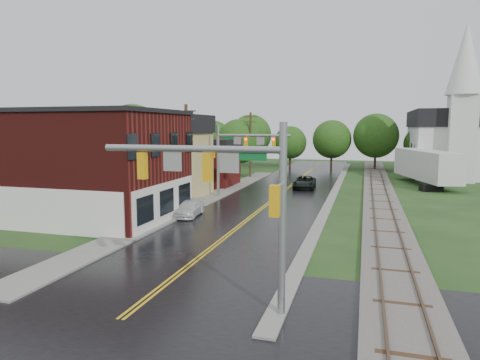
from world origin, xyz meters
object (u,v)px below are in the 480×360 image
at_px(semi_trailer, 426,165).
at_px(tree_left_c, 192,146).
at_px(tree_left_b, 133,138).
at_px(tree_left_e, 240,142).
at_px(traffic_signal_far, 239,148).
at_px(pickup_white, 189,209).
at_px(traffic_signal_near, 227,182).
at_px(tree_left_a, 62,147).
at_px(utility_pole_c, 250,144).
at_px(suv_dark, 305,182).
at_px(utility_pole_b, 187,153).
at_px(brick_building, 82,164).
at_px(church, 451,135).

bearing_deg(semi_trailer, tree_left_c, -175.11).
bearing_deg(tree_left_b, tree_left_e, 57.26).
relative_size(traffic_signal_far, tree_left_b, 0.76).
bearing_deg(tree_left_c, pickup_white, -67.82).
bearing_deg(traffic_signal_near, tree_left_a, 139.53).
bearing_deg(utility_pole_c, traffic_signal_near, -76.26).
bearing_deg(suv_dark, utility_pole_b, -125.43).
height_order(utility_pole_c, suv_dark, utility_pole_c).
relative_size(brick_building, tree_left_a, 1.65).
height_order(tree_left_e, semi_trailer, tree_left_e).
relative_size(tree_left_c, semi_trailer, 0.55).
bearing_deg(utility_pole_c, tree_left_e, 137.16).
relative_size(traffic_signal_far, utility_pole_b, 0.82).
distance_m(utility_pole_c, tree_left_c, 8.16).
height_order(utility_pole_b, suv_dark, utility_pole_b).
xyz_separation_m(utility_pole_c, semi_trailer, (22.30, -1.59, -2.25)).
bearing_deg(brick_building, utility_pole_b, 50.93).
distance_m(traffic_signal_far, tree_left_b, 15.21).
height_order(tree_left_a, tree_left_c, tree_left_a).
height_order(traffic_signal_far, tree_left_b, tree_left_b).
xyz_separation_m(tree_left_c, pickup_white, (9.05, -22.19, -3.92)).
relative_size(utility_pole_c, tree_left_a, 1.04).
bearing_deg(brick_building, church, 50.02).
height_order(tree_left_a, pickup_white, tree_left_a).
xyz_separation_m(traffic_signal_far, pickup_white, (-1.33, -9.29, -4.38)).
distance_m(brick_building, semi_trailer, 39.20).
height_order(traffic_signal_near, utility_pole_c, utility_pole_c).
distance_m(utility_pole_b, semi_trailer, 30.31).
height_order(traffic_signal_far, utility_pole_c, utility_pole_c).
distance_m(church, tree_left_a, 51.01).
distance_m(tree_left_a, tree_left_c, 18.98).
bearing_deg(traffic_signal_near, church, 72.28).
bearing_deg(traffic_signal_far, tree_left_a, -162.70).
relative_size(utility_pole_b, suv_dark, 1.75).
relative_size(traffic_signal_far, semi_trailer, 0.53).
height_order(traffic_signal_far, semi_trailer, traffic_signal_far).
xyz_separation_m(traffic_signal_near, tree_left_e, (-12.32, 43.90, -0.16)).
distance_m(tree_left_c, tree_left_e, 7.82).
height_order(tree_left_e, suv_dark, tree_left_e).
distance_m(church, pickup_white, 44.05).
relative_size(utility_pole_b, tree_left_b, 0.93).
relative_size(tree_left_a, tree_left_b, 0.89).
distance_m(tree_left_a, tree_left_b, 10.22).
xyz_separation_m(brick_building, suv_dark, (14.37, 20.45, -3.44)).
bearing_deg(church, suv_dark, -134.73).
distance_m(traffic_signal_near, utility_pole_c, 43.24).
xyz_separation_m(traffic_signal_far, semi_trailer, (18.97, 15.41, -2.50)).
xyz_separation_m(traffic_signal_far, utility_pole_c, (-3.33, 17.00, -0.25)).
xyz_separation_m(utility_pole_b, pickup_white, (2.00, -4.29, -4.13)).
bearing_deg(semi_trailer, church, 68.32).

